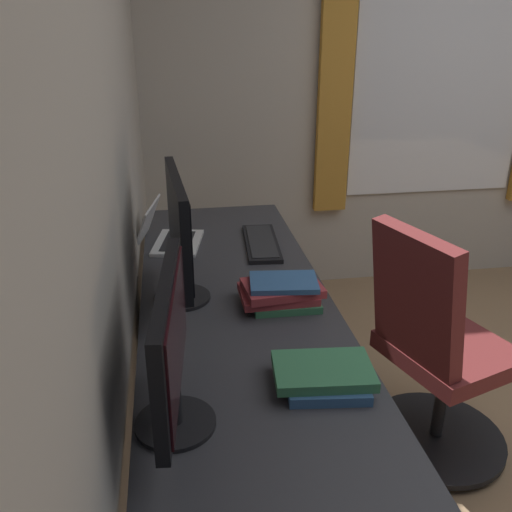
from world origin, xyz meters
name	(u,v)px	position (x,y,z in m)	size (l,w,h in m)	color
wall_back	(82,184)	(0.00, 2.04, 1.30)	(4.62, 0.10, 2.60)	beige
wall_right	(464,78)	(2.06, 0.00, 1.30)	(0.10, 4.57, 2.60)	beige
window_panel	(440,90)	(2.00, 0.18, 1.24)	(0.02, 1.10, 1.27)	white
curtain_far	(335,93)	(1.97, 0.85, 1.24)	(0.05, 0.20, 1.43)	gold
desk	(241,333)	(0.33, 1.63, 0.67)	(2.34, 0.67, 0.73)	#38383D
drawer_pedestal	(228,373)	(0.55, 1.66, 0.35)	(0.40, 0.51, 0.69)	#38383D
monitor_primary	(171,345)	(-0.18, 1.86, 0.96)	(0.52, 0.20, 0.39)	black
monitor_secondary	(179,231)	(0.49, 1.82, 0.99)	(0.55, 0.20, 0.45)	black
laptop_leftmost	(166,235)	(1.02, 1.87, 0.78)	(0.34, 0.32, 0.19)	white
keyboard_main	(262,243)	(0.94, 1.46, 0.74)	(0.43, 0.17, 0.02)	black
book_stack_near	(324,375)	(-0.07, 1.45, 0.76)	(0.24, 0.28, 0.06)	#38669E
book_stack_far	(282,292)	(0.39, 1.48, 0.78)	(0.20, 0.28, 0.10)	#3D8456
office_chair	(434,357)	(0.38, 0.88, 0.46)	(0.56, 0.60, 0.97)	maroon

